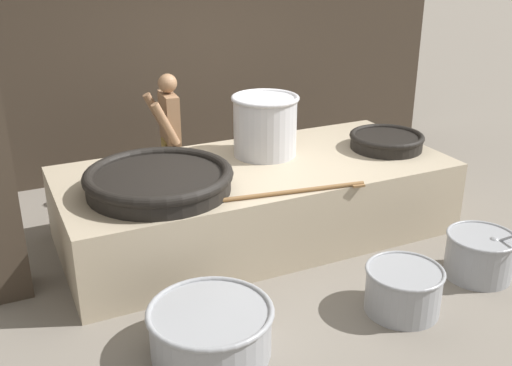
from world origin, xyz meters
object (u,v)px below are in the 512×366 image
Objects in this scene: stock_pot at (265,124)px; prep_bowl_vegetables at (480,253)px; giant_wok_far at (386,140)px; prep_bowl_extra at (211,328)px; prep_bowl_meat at (403,288)px; cook at (170,135)px; giant_wok_near at (159,180)px.

stock_pot is 2.48m from prep_bowl_vegetables.
prep_bowl_extra is (-2.69, -1.52, -0.66)m from giant_wok_far.
prep_bowl_meat is 0.68× the size of prep_bowl_extra.
giant_wok_far is 0.85× the size of prep_bowl_extra.
cook is at bearing 147.73° from giant_wok_far.
prep_bowl_vegetables is at bearing -57.00° from stock_pot.
giant_wok_far is 0.53× the size of cook.
stock_pot reaches higher than prep_bowl_meat.
stock_pot is at bearing 123.00° from prep_bowl_vegetables.
cook is 3.25m from prep_bowl_meat.
stock_pot is 2.54m from prep_bowl_extra.
giant_wok_near is 2.35m from prep_bowl_meat.
giant_wok_far is at bearing 2.18° from giant_wok_near.
giant_wok_far is 1.67m from prep_bowl_vegetables.
prep_bowl_vegetables is 2.66m from prep_bowl_extra.
cook reaches higher than prep_bowl_vegetables.
prep_bowl_meat is at bearing -121.25° from giant_wok_far.
giant_wok_far is at bearing 88.70° from prep_bowl_vegetables.
stock_pot is at bearing 162.95° from giant_wok_far.
prep_bowl_extra is at bearing 173.78° from prep_bowl_meat.
cook reaches higher than prep_bowl_extra.
giant_wok_near is 2.63m from giant_wok_far.
prep_bowl_meat is at bearing -171.20° from prep_bowl_vegetables.
giant_wok_far is (2.62, 0.10, -0.02)m from giant_wok_near.
stock_pot reaches higher than prep_bowl_vegetables.
cook is 1.60× the size of prep_bowl_extra.
prep_bowl_extra is (-2.66, 0.03, -0.02)m from prep_bowl_vegetables.
giant_wok_near is 1.42× the size of prep_bowl_extra.
giant_wok_near is at bearing -177.82° from giant_wok_far.
prep_bowl_meat is (1.59, -1.60, -0.67)m from giant_wok_near.
prep_bowl_vegetables is 1.15× the size of prep_bowl_meat.
giant_wok_near reaches higher than prep_bowl_vegetables.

